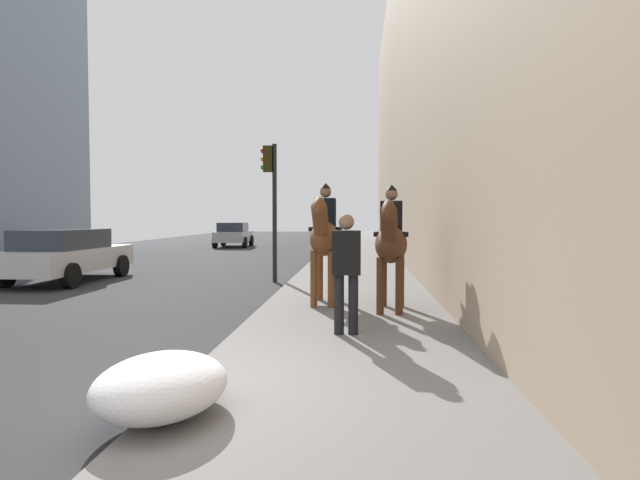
{
  "coord_description": "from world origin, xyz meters",
  "views": [
    {
      "loc": [
        -4.89,
        -1.81,
        1.78
      ],
      "look_at": [
        4.0,
        -1.17,
        1.4
      ],
      "focal_mm": 30.45,
      "sensor_mm": 36.0,
      "label": 1
    }
  ],
  "objects": [
    {
      "name": "sidewalk_slab",
      "position": [
        0.0,
        -1.67,
        0.06
      ],
      "size": [
        120.0,
        3.35,
        0.12
      ],
      "primitive_type": "cube",
      "color": "slate",
      "rests_on": "ground"
    },
    {
      "name": "mounted_horse_near",
      "position": [
        5.33,
        -1.17,
        1.41
      ],
      "size": [
        2.15,
        0.63,
        2.31
      ],
      "rotation": [
        0.0,
        0.0,
        3.09
      ],
      "color": "brown",
      "rests_on": "sidewalk_slab"
    },
    {
      "name": "mounted_horse_far",
      "position": [
        4.68,
        -2.37,
        1.34
      ],
      "size": [
        2.15,
        0.72,
        2.23
      ],
      "rotation": [
        0.0,
        0.0,
        3.04
      ],
      "color": "#4C2B16",
      "rests_on": "sidewalk_slab"
    },
    {
      "name": "pedestrian_greeting",
      "position": [
        2.71,
        -1.63,
        1.1
      ],
      "size": [
        0.27,
        0.41,
        1.7
      ],
      "rotation": [
        0.0,
        0.0,
        0.02
      ],
      "color": "black",
      "rests_on": "sidewalk_slab"
    },
    {
      "name": "car_near_lane",
      "position": [
        9.33,
        6.15,
        0.77
      ],
      "size": [
        4.5,
        1.99,
        1.44
      ],
      "rotation": [
        0.0,
        0.0,
        -0.01
      ],
      "color": "silver",
      "rests_on": "ground"
    },
    {
      "name": "car_mid_lane",
      "position": [
        26.7,
        5.59,
        0.75
      ],
      "size": [
        3.9,
        2.07,
        1.44
      ],
      "rotation": [
        0.0,
        0.0,
        0.04
      ],
      "color": "#B7BABF",
      "rests_on": "ground"
    },
    {
      "name": "traffic_light_near_curb",
      "position": [
        9.64,
        0.55,
        2.51
      ],
      "size": [
        0.2,
        0.44,
        3.74
      ],
      "color": "black",
      "rests_on": "ground"
    },
    {
      "name": "snow_pile_near",
      "position": [
        -0.48,
        -0.15,
        0.36
      ],
      "size": [
        1.41,
        1.08,
        0.49
      ],
      "primitive_type": "ellipsoid",
      "color": "white",
      "rests_on": "sidewalk_slab"
    }
  ]
}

